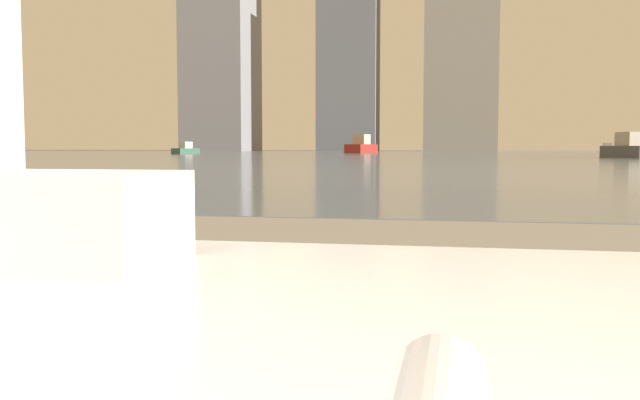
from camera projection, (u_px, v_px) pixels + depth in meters
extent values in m
cube|color=white|center=(50.00, 382.00, 0.52)|extent=(1.44, 1.03, 0.04)
cube|color=silver|center=(62.00, 249.00, 0.93)|extent=(0.29, 0.21, 0.04)
cube|color=silver|center=(61.00, 218.00, 0.93)|extent=(0.29, 0.21, 0.04)
cube|color=silver|center=(60.00, 187.00, 0.92)|extent=(0.29, 0.21, 0.04)
cube|color=slate|center=(457.00, 155.00, 60.84)|extent=(180.00, 110.00, 0.01)
cube|color=#4C4C51|center=(629.00, 152.00, 45.72)|extent=(2.98, 4.67, 0.77)
cube|color=#B2A893|center=(630.00, 139.00, 45.66)|extent=(1.62, 1.94, 0.88)
cube|color=maroon|center=(361.00, 149.00, 79.95)|extent=(3.15, 5.89, 0.98)
cube|color=#B2A893|center=(361.00, 139.00, 79.87)|extent=(1.84, 2.36, 1.12)
cube|color=#335647|center=(607.00, 152.00, 62.43)|extent=(1.30, 2.91, 0.49)
cube|color=#B2A893|center=(608.00, 146.00, 62.39)|extent=(0.83, 1.13, 0.56)
cube|color=#335647|center=(186.00, 151.00, 70.61)|extent=(1.92, 3.39, 0.56)
cube|color=silver|center=(186.00, 145.00, 70.57)|extent=(1.10, 1.38, 0.64)
cube|color=slate|center=(221.00, 49.00, 122.08)|extent=(10.90, 12.66, 34.98)
cube|color=slate|center=(348.00, 72.00, 118.14)|extent=(9.77, 6.83, 26.31)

